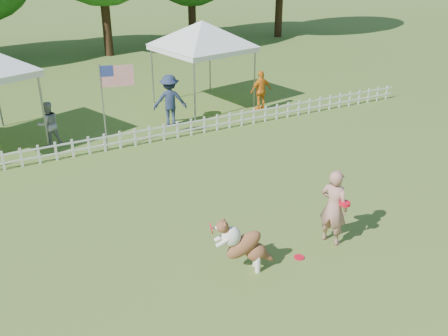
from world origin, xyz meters
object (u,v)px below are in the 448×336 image
object	(u,v)px
spectator_b	(170,100)
spectator_c	(261,90)
handler	(334,207)
spectator_a	(49,124)
dog	(245,245)
canopy_tent_right	(203,65)
flag_pole	(104,109)
frisbee_on_turf	(299,257)

from	to	relation	value
spectator_b	spectator_c	world-z (taller)	spectator_b
handler	spectator_a	xyz separation A→B (m)	(-4.37, 8.78, -0.13)
dog	canopy_tent_right	bearing A→B (deg)	86.65
dog	flag_pole	size ratio (longest dim) A/B	0.44
frisbee_on_turf	spectator_b	distance (m)	9.05
spectator_a	spectator_c	bearing A→B (deg)	170.62
spectator_a	spectator_b	xyz separation A→B (m)	(4.20, -0.01, 0.18)
flag_pole	handler	bearing A→B (deg)	-55.34
handler	canopy_tent_right	world-z (taller)	canopy_tent_right
dog	spectator_c	size ratio (longest dim) A/B	0.78
spectator_b	spectator_c	distance (m)	3.81
frisbee_on_turf	spectator_c	size ratio (longest dim) A/B	0.14
spectator_c	canopy_tent_right	bearing A→B (deg)	-45.59
flag_pole	spectator_b	xyz separation A→B (m)	(2.71, 1.28, -0.47)
canopy_tent_right	spectator_a	xyz separation A→B (m)	(-6.31, -1.62, -0.89)
flag_pole	spectator_a	world-z (taller)	flag_pole
dog	frisbee_on_turf	distance (m)	1.39
dog	flag_pole	bearing A→B (deg)	113.43
spectator_c	frisbee_on_turf	bearing A→B (deg)	60.98
frisbee_on_turf	spectator_c	xyz separation A→B (m)	(4.63, 8.96, 0.77)
frisbee_on_turf	flag_pole	bearing A→B (deg)	103.84
frisbee_on_turf	handler	bearing A→B (deg)	11.05
handler	flag_pole	world-z (taller)	flag_pole
flag_pole	spectator_c	size ratio (longest dim) A/B	1.79
dog	canopy_tent_right	world-z (taller)	canopy_tent_right
frisbee_on_turf	spectator_c	bearing A→B (deg)	62.68
canopy_tent_right	spectator_c	xyz separation A→B (m)	(1.70, -1.64, -0.85)
flag_pole	spectator_c	xyz separation A→B (m)	(6.52, 1.27, -0.61)
canopy_tent_right	handler	bearing A→B (deg)	-111.10
dog	spectator_b	xyz separation A→B (m)	(2.06, 8.78, 0.31)
handler	spectator_a	world-z (taller)	handler
handler	dog	world-z (taller)	handler
dog	spectator_b	distance (m)	9.03
spectator_a	spectator_b	world-z (taller)	spectator_b
dog	flag_pole	xyz separation A→B (m)	(-0.65, 7.50, 0.78)
frisbee_on_turf	spectator_b	size ratio (longest dim) A/B	0.12
frisbee_on_turf	canopy_tent_right	xyz separation A→B (m)	(2.92, 10.60, 1.62)
handler	frisbee_on_turf	distance (m)	1.32
flag_pole	spectator_c	distance (m)	6.67
handler	spectator_b	xyz separation A→B (m)	(-0.17, 8.77, 0.05)
handler	spectator_c	distance (m)	9.50
flag_pole	spectator_b	size ratio (longest dim) A/B	1.51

